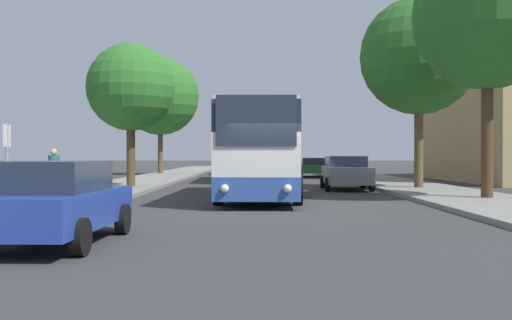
{
  "coord_description": "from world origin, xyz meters",
  "views": [
    {
      "loc": [
        -0.45,
        -17.47,
        1.61
      ],
      "look_at": [
        -0.43,
        12.08,
        1.36
      ],
      "focal_mm": 42.0,
      "sensor_mm": 36.0,
      "label": 1
    }
  ],
  "objects_px": {
    "bus_front": "(260,150)",
    "parked_car_right_far": "(313,167)",
    "pedestrian_waiting_near": "(53,174)",
    "tree_right_near": "(487,16)",
    "parked_car_left_curb": "(55,201)",
    "tree_left_far": "(130,88)",
    "tree_right_mid": "(418,56)",
    "tree_left_near": "(160,96)",
    "bus_stop_sign": "(6,155)",
    "bus_rear": "(253,152)",
    "bus_middle": "(254,151)",
    "parked_car_right_near": "(345,172)"
  },
  "relations": [
    {
      "from": "bus_front",
      "to": "parked_car_right_near",
      "type": "height_order",
      "value": "bus_front"
    },
    {
      "from": "bus_rear",
      "to": "pedestrian_waiting_near",
      "type": "height_order",
      "value": "bus_rear"
    },
    {
      "from": "parked_car_left_curb",
      "to": "bus_stop_sign",
      "type": "height_order",
      "value": "bus_stop_sign"
    },
    {
      "from": "tree_right_near",
      "to": "tree_right_mid",
      "type": "distance_m",
      "value": 6.47
    },
    {
      "from": "parked_car_right_far",
      "to": "tree_left_far",
      "type": "relative_size",
      "value": 0.69
    },
    {
      "from": "parked_car_left_curb",
      "to": "pedestrian_waiting_near",
      "type": "distance_m",
      "value": 9.17
    },
    {
      "from": "bus_stop_sign",
      "to": "pedestrian_waiting_near",
      "type": "height_order",
      "value": "bus_stop_sign"
    },
    {
      "from": "bus_rear",
      "to": "tree_right_near",
      "type": "relative_size",
      "value": 1.21
    },
    {
      "from": "parked_car_left_curb",
      "to": "parked_car_right_near",
      "type": "distance_m",
      "value": 18.61
    },
    {
      "from": "parked_car_left_curb",
      "to": "parked_car_right_far",
      "type": "bearing_deg",
      "value": 78.4
    },
    {
      "from": "bus_stop_sign",
      "to": "tree_left_far",
      "type": "distance_m",
      "value": 12.19
    },
    {
      "from": "pedestrian_waiting_near",
      "to": "tree_right_near",
      "type": "relative_size",
      "value": 0.19
    },
    {
      "from": "parked_car_left_curb",
      "to": "tree_right_near",
      "type": "height_order",
      "value": "tree_right_near"
    },
    {
      "from": "bus_rear",
      "to": "parked_car_right_far",
      "type": "distance_m",
      "value": 9.06
    },
    {
      "from": "bus_middle",
      "to": "parked_car_left_curb",
      "type": "bearing_deg",
      "value": -98.63
    },
    {
      "from": "bus_middle",
      "to": "parked_car_right_near",
      "type": "height_order",
      "value": "bus_middle"
    },
    {
      "from": "tree_left_near",
      "to": "tree_left_far",
      "type": "height_order",
      "value": "tree_left_near"
    },
    {
      "from": "bus_front",
      "to": "bus_stop_sign",
      "type": "relative_size",
      "value": 4.82
    },
    {
      "from": "bus_rear",
      "to": "tree_right_near",
      "type": "distance_m",
      "value": 32.61
    },
    {
      "from": "bus_front",
      "to": "parked_car_right_far",
      "type": "relative_size",
      "value": 2.44
    },
    {
      "from": "parked_car_right_near",
      "to": "parked_car_right_far",
      "type": "height_order",
      "value": "parked_car_right_near"
    },
    {
      "from": "bus_middle",
      "to": "tree_left_far",
      "type": "height_order",
      "value": "tree_left_far"
    },
    {
      "from": "bus_front",
      "to": "tree_left_far",
      "type": "bearing_deg",
      "value": 139.08
    },
    {
      "from": "bus_rear",
      "to": "bus_stop_sign",
      "type": "height_order",
      "value": "bus_rear"
    },
    {
      "from": "parked_car_left_curb",
      "to": "parked_car_right_near",
      "type": "bearing_deg",
      "value": 67.01
    },
    {
      "from": "tree_left_far",
      "to": "tree_right_near",
      "type": "relative_size",
      "value": 0.76
    },
    {
      "from": "bus_front",
      "to": "tree_left_near",
      "type": "bearing_deg",
      "value": 108.61
    },
    {
      "from": "parked_car_left_curb",
      "to": "tree_right_near",
      "type": "bearing_deg",
      "value": 41.91
    },
    {
      "from": "parked_car_right_near",
      "to": "tree_left_far",
      "type": "xyz_separation_m",
      "value": [
        -10.03,
        0.28,
        3.94
      ]
    },
    {
      "from": "bus_rear",
      "to": "bus_stop_sign",
      "type": "relative_size",
      "value": 4.54
    },
    {
      "from": "parked_car_left_curb",
      "to": "tree_left_far",
      "type": "bearing_deg",
      "value": 99.17
    },
    {
      "from": "pedestrian_waiting_near",
      "to": "tree_right_near",
      "type": "xyz_separation_m",
      "value": [
        14.53,
        1.08,
        5.39
      ]
    },
    {
      "from": "bus_middle",
      "to": "bus_stop_sign",
      "type": "distance_m",
      "value": 21.76
    },
    {
      "from": "pedestrian_waiting_near",
      "to": "tree_right_mid",
      "type": "relative_size",
      "value": 0.19
    },
    {
      "from": "pedestrian_waiting_near",
      "to": "tree_left_far",
      "type": "xyz_separation_m",
      "value": [
        0.72,
        8.51,
        3.77
      ]
    },
    {
      "from": "bus_middle",
      "to": "parked_car_right_far",
      "type": "bearing_deg",
      "value": 57.15
    },
    {
      "from": "bus_stop_sign",
      "to": "bus_rear",
      "type": "bearing_deg",
      "value": 79.55
    },
    {
      "from": "bus_rear",
      "to": "parked_car_right_near",
      "type": "distance_m",
      "value": 24.52
    },
    {
      "from": "bus_front",
      "to": "tree_left_near",
      "type": "relative_size",
      "value": 1.21
    },
    {
      "from": "parked_car_right_far",
      "to": "tree_left_far",
      "type": "bearing_deg",
      "value": 60.26
    },
    {
      "from": "parked_car_right_near",
      "to": "tree_right_near",
      "type": "distance_m",
      "value": 9.81
    },
    {
      "from": "bus_middle",
      "to": "tree_right_near",
      "type": "distance_m",
      "value": 18.82
    },
    {
      "from": "bus_stop_sign",
      "to": "pedestrian_waiting_near",
      "type": "relative_size",
      "value": 1.41
    },
    {
      "from": "bus_middle",
      "to": "parked_car_right_near",
      "type": "bearing_deg",
      "value": -66.16
    },
    {
      "from": "parked_car_left_curb",
      "to": "parked_car_right_near",
      "type": "height_order",
      "value": "parked_car_right_near"
    },
    {
      "from": "parked_car_left_curb",
      "to": "tree_right_mid",
      "type": "height_order",
      "value": "tree_right_mid"
    },
    {
      "from": "bus_front",
      "to": "pedestrian_waiting_near",
      "type": "xyz_separation_m",
      "value": [
        -6.73,
        -3.01,
        -0.8
      ]
    },
    {
      "from": "pedestrian_waiting_near",
      "to": "tree_right_near",
      "type": "bearing_deg",
      "value": 71.48
    },
    {
      "from": "bus_middle",
      "to": "bus_stop_sign",
      "type": "relative_size",
      "value": 4.49
    },
    {
      "from": "tree_left_far",
      "to": "pedestrian_waiting_near",
      "type": "bearing_deg",
      "value": -94.87
    }
  ]
}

